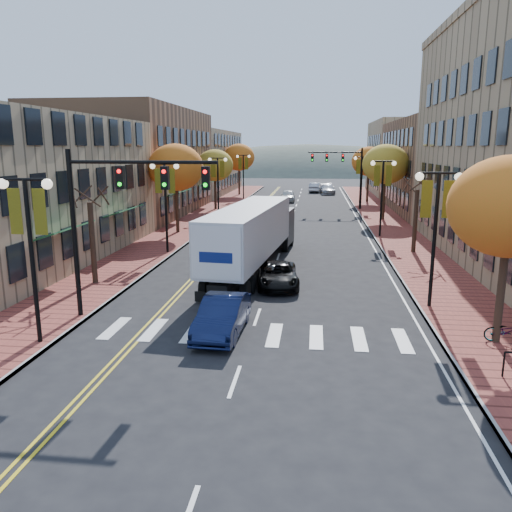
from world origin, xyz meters
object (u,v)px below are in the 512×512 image
(black_suv, at_px, (278,275))
(bicycle, at_px, (508,331))
(navy_sedan, at_px, (222,316))
(semi_truck, at_px, (254,231))

(black_suv, distance_m, bicycle, 11.26)
(navy_sedan, distance_m, black_suv, 7.14)
(navy_sedan, xyz_separation_m, bicycle, (10.47, -0.01, -0.15))
(bicycle, bearing_deg, black_suv, 55.45)
(semi_truck, xyz_separation_m, black_suv, (1.68, -3.67, -1.63))
(black_suv, bearing_deg, semi_truck, 108.36)
(navy_sedan, xyz_separation_m, black_suv, (1.62, 6.95, -0.11))
(navy_sedan, distance_m, bicycle, 10.47)
(semi_truck, distance_m, bicycle, 15.06)
(black_suv, relative_size, bicycle, 2.74)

